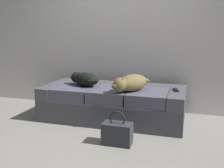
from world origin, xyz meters
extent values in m
plane|color=gray|center=(0.00, 0.00, 0.00)|extent=(10.00, 10.00, 0.00)
cube|color=white|center=(0.00, 1.74, 1.40)|extent=(6.40, 0.10, 2.80)
cube|color=#4A4A52|center=(0.00, 1.12, 0.15)|extent=(1.92, 0.85, 0.30)
cube|color=#55535F|center=(-0.86, 1.12, 0.38)|extent=(0.20, 0.85, 0.16)
cube|color=#55535F|center=(0.86, 1.12, 0.38)|extent=(0.20, 0.85, 0.16)
cube|color=#55535F|center=(0.00, 1.45, 0.38)|extent=(1.52, 0.20, 0.16)
cube|color=#59586A|center=(-0.51, 1.02, 0.38)|extent=(0.49, 0.64, 0.16)
cube|color=#59586A|center=(0.00, 1.02, 0.38)|extent=(0.49, 0.64, 0.16)
cube|color=#59586A|center=(0.51, 1.02, 0.38)|extent=(0.49, 0.64, 0.16)
ellipsoid|color=black|center=(-0.38, 1.07, 0.56)|extent=(0.47, 0.38, 0.19)
sphere|color=black|center=(-0.56, 1.15, 0.56)|extent=(0.15, 0.15, 0.15)
ellipsoid|color=black|center=(-0.62, 1.17, 0.55)|extent=(0.10, 0.09, 0.05)
cone|color=black|center=(-0.58, 1.11, 0.62)|extent=(0.04, 0.04, 0.04)
cone|color=black|center=(-0.54, 1.19, 0.62)|extent=(0.04, 0.04, 0.04)
ellipsoid|color=black|center=(-0.23, 0.95, 0.57)|extent=(0.16, 0.13, 0.04)
ellipsoid|color=olive|center=(0.31, 0.96, 0.57)|extent=(0.47, 0.53, 0.21)
sphere|color=olive|center=(0.19, 0.78, 0.57)|extent=(0.17, 0.17, 0.17)
ellipsoid|color=#4A4024|center=(0.15, 0.71, 0.56)|extent=(0.11, 0.12, 0.06)
cone|color=#4A4024|center=(0.23, 0.75, 0.64)|extent=(0.04, 0.04, 0.05)
cone|color=#4A4024|center=(0.15, 0.80, 0.64)|extent=(0.04, 0.04, 0.05)
ellipsoid|color=olive|center=(0.46, 1.11, 0.58)|extent=(0.13, 0.18, 0.05)
cube|color=black|center=(0.84, 1.13, 0.47)|extent=(0.08, 0.16, 0.02)
cube|color=#33363F|center=(0.28, 0.33, 0.12)|extent=(0.32, 0.18, 0.24)
torus|color=#23262C|center=(0.28, 0.33, 0.29)|extent=(0.18, 0.02, 0.18)
camera|label=1|loc=(1.01, -2.27, 1.23)|focal=42.38mm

